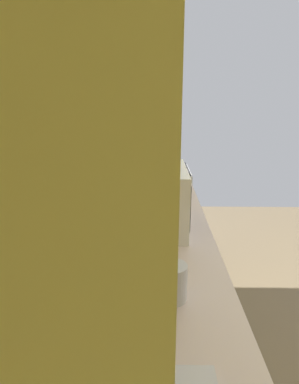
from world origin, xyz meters
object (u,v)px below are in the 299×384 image
microwave (151,198)px  bowl (162,184)px  kettle (171,281)px  oven_range (157,212)px

microwave → bowl: size_ratio=2.87×
bowl → microwave: bearing=174.4°
bowl → kettle: (-1.50, -0.00, 0.04)m
kettle → bowl: bearing=0.0°
oven_range → microwave: (-1.48, 0.04, 0.62)m
microwave → bowl: 0.83m
oven_range → kettle: (-2.17, -0.04, 0.52)m
microwave → kettle: (-0.68, -0.08, -0.10)m
microwave → kettle: bearing=-173.3°
oven_range → microwave: bearing=178.4°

